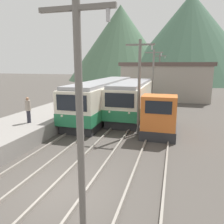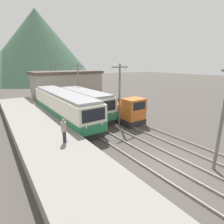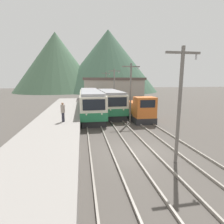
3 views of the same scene
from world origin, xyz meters
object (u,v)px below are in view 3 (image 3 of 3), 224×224
object	(u,v)px
commuter_train_center	(110,103)
catenary_mast_far	(114,87)
commuter_train_left	(90,103)
shunting_locomotive	(140,110)
catenary_mast_near	(180,102)
catenary_mast_distant	(106,85)
catenary_mast_mid	(131,91)
person_on_platform	(63,111)

from	to	relation	value
commuter_train_center	catenary_mast_far	bearing A→B (deg)	72.50
commuter_train_left	shunting_locomotive	bearing A→B (deg)	-37.19
catenary_mast_near	catenary_mast_distant	world-z (taller)	same
catenary_mast_mid	catenary_mast_far	bearing A→B (deg)	90.00
catenary_mast_far	catenary_mast_distant	distance (m)	10.17
commuter_train_center	person_on_platform	bearing A→B (deg)	-125.20
catenary_mast_near	catenary_mast_far	world-z (taller)	same
catenary_mast_far	catenary_mast_distant	bearing A→B (deg)	90.00
commuter_train_center	catenary_mast_mid	size ratio (longest dim) A/B	1.55
commuter_train_left	catenary_mast_near	size ratio (longest dim) A/B	2.22
shunting_locomotive	person_on_platform	distance (m)	9.53
shunting_locomotive	catenary_mast_near	xyz separation A→B (m)	(-1.49, -11.13, 2.45)
catenary_mast_far	catenary_mast_distant	xyz separation A→B (m)	(0.00, 10.17, 0.00)
shunting_locomotive	catenary_mast_mid	size ratio (longest dim) A/B	0.84
shunting_locomotive	catenary_mast_mid	bearing A→B (deg)	-147.26
catenary_mast_near	person_on_platform	bearing A→B (deg)	134.29
commuter_train_center	person_on_platform	distance (m)	9.96
catenary_mast_near	person_on_platform	world-z (taller)	catenary_mast_near
catenary_mast_distant	commuter_train_center	bearing A→B (deg)	-95.76
catenary_mast_near	person_on_platform	distance (m)	10.51
commuter_train_left	catenary_mast_near	xyz separation A→B (m)	(4.31, -15.53, 2.03)
commuter_train_left	catenary_mast_mid	xyz separation A→B (m)	(4.31, -5.36, 2.03)
commuter_train_left	catenary_mast_mid	world-z (taller)	catenary_mast_mid
catenary_mast_far	shunting_locomotive	bearing A→B (deg)	-80.80
commuter_train_center	catenary_mast_distant	bearing A→B (deg)	84.24
commuter_train_left	catenary_mast_distant	xyz separation A→B (m)	(4.31, 14.99, 2.03)
catenary_mast_near	catenary_mast_far	size ratio (longest dim) A/B	1.00
catenary_mast_mid	catenary_mast_distant	xyz separation A→B (m)	(0.00, 20.35, 0.00)
catenary_mast_near	catenary_mast_far	bearing A→B (deg)	90.00
commuter_train_center	catenary_mast_mid	distance (m)	5.96
commuter_train_left	commuter_train_center	distance (m)	2.80
commuter_train_left	catenary_mast_far	xyz separation A→B (m)	(4.31, 4.81, 2.03)
commuter_train_left	person_on_platform	distance (m)	8.63
commuter_train_left	catenary_mast_distant	distance (m)	15.73
commuter_train_left	catenary_mast_near	distance (m)	16.25
commuter_train_center	shunting_locomotive	distance (m)	5.37
catenary_mast_distant	commuter_train_left	bearing A→B (deg)	-106.04
catenary_mast_mid	person_on_platform	size ratio (longest dim) A/B	3.70
commuter_train_center	catenary_mast_near	bearing A→B (deg)	-84.47
shunting_locomotive	catenary_mast_far	size ratio (longest dim) A/B	0.84
catenary_mast_mid	catenary_mast_far	size ratio (longest dim) A/B	1.00
commuter_train_center	person_on_platform	size ratio (longest dim) A/B	5.75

